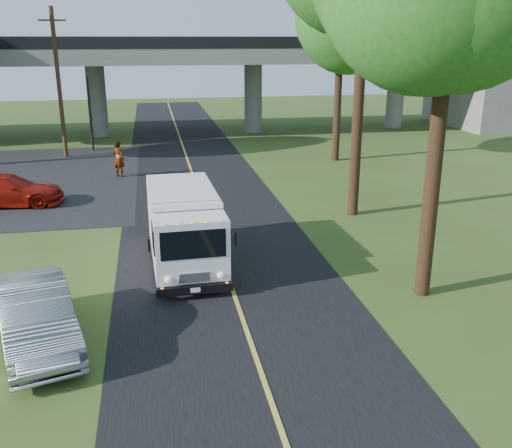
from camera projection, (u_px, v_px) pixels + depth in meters
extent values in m
plane|color=#3A4C1B|center=(244.00, 325.00, 15.05)|extent=(120.00, 120.00, 0.00)
cube|color=black|center=(206.00, 215.00, 24.39)|extent=(7.00, 90.00, 0.02)
cube|color=gold|center=(206.00, 214.00, 24.38)|extent=(0.12, 90.00, 0.01)
cube|color=slate|center=(175.00, 55.00, 43.07)|extent=(50.00, 9.00, 1.20)
cube|color=black|center=(178.00, 43.00, 38.68)|extent=(50.00, 0.25, 0.80)
cube|color=black|center=(172.00, 42.00, 46.90)|extent=(50.00, 0.25, 0.80)
cube|color=slate|center=(473.00, 90.00, 48.33)|extent=(4.00, 10.00, 6.00)
cylinder|color=slate|center=(97.00, 100.00, 43.06)|extent=(1.40, 1.40, 5.40)
cylinder|color=slate|center=(253.00, 97.00, 45.14)|extent=(1.40, 1.40, 5.40)
cylinder|color=slate|center=(395.00, 95.00, 47.22)|extent=(1.40, 1.40, 5.40)
cylinder|color=black|center=(90.00, 111.00, 37.49)|extent=(0.14, 0.14, 5.20)
imported|color=black|center=(87.00, 80.00, 36.87)|extent=(0.18, 0.22, 1.10)
cylinder|color=#472D19|center=(59.00, 84.00, 34.77)|extent=(0.26, 0.26, 9.00)
cube|color=#472D19|center=(52.00, 20.00, 33.62)|extent=(1.60, 0.10, 0.10)
cylinder|color=#382314|center=(433.00, 179.00, 15.84)|extent=(0.44, 0.44, 7.00)
cylinder|color=#382314|center=(357.00, 124.00, 23.33)|extent=(0.44, 0.44, 7.70)
cylinder|color=#382314|center=(337.00, 106.00, 34.25)|extent=(0.44, 0.44, 6.65)
sphere|color=#1F631A|center=(341.00, 20.00, 32.73)|extent=(5.58, 5.58, 5.58)
sphere|color=#1F631A|center=(352.00, 14.00, 32.35)|extent=(4.96, 4.96, 4.96)
cube|color=white|center=(182.00, 215.00, 19.38)|extent=(2.26, 3.98, 2.00)
cube|color=white|center=(191.00, 245.00, 16.86)|extent=(2.18, 1.67, 1.82)
cube|color=black|center=(193.00, 244.00, 16.04)|extent=(1.86, 0.13, 0.84)
cube|color=black|center=(195.00, 289.00, 16.38)|extent=(2.22, 0.24, 0.25)
cube|color=white|center=(184.00, 252.00, 19.43)|extent=(2.30, 5.22, 0.16)
cylinder|color=black|center=(161.00, 276.00, 17.15)|extent=(0.28, 0.81, 0.80)
cylinder|color=black|center=(221.00, 271.00, 17.52)|extent=(0.28, 0.81, 0.80)
cylinder|color=black|center=(155.00, 236.00, 20.61)|extent=(0.28, 0.81, 0.80)
cylinder|color=black|center=(205.00, 232.00, 20.98)|extent=(0.28, 0.81, 0.80)
imported|color=#981309|center=(6.00, 190.00, 25.58)|extent=(5.03, 2.26, 1.43)
imported|color=gray|center=(36.00, 316.00, 13.91)|extent=(2.88, 4.96, 1.54)
imported|color=gray|center=(119.00, 159.00, 30.76)|extent=(0.85, 0.81, 1.96)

